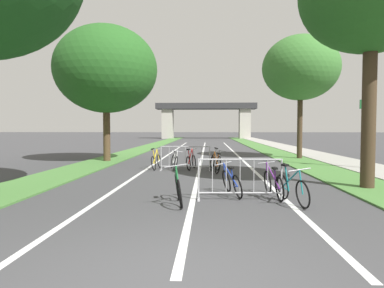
{
  "coord_description": "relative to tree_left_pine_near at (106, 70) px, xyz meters",
  "views": [
    {
      "loc": [
        0.38,
        -3.98,
        1.82
      ],
      "look_at": [
        -0.43,
        13.3,
        1.02
      ],
      "focal_mm": 32.07,
      "sensor_mm": 36.0,
      "label": 1
    }
  ],
  "objects": [
    {
      "name": "crowd_barrier_nearest",
      "position": [
        6.3,
        -9.68,
        -4.45
      ],
      "size": [
        2.17,
        0.52,
        1.05
      ],
      "rotation": [
        0.0,
        0.0,
        0.04
      ],
      "color": "#ADADB2",
      "rests_on": "ground"
    },
    {
      "name": "bicycle_green_3",
      "position": [
        4.78,
        -10.22,
        -4.6
      ],
      "size": [
        0.52,
        1.62,
        1.02
      ],
      "rotation": [
        0.0,
        0.0,
        3.29
      ],
      "color": "black",
      "rests_on": "ground"
    },
    {
      "name": "bicycle_white_0",
      "position": [
        4.01,
        -3.36,
        -4.61
      ],
      "size": [
        0.68,
        1.63,
        0.88
      ],
      "rotation": [
        0.0,
        0.0,
        3.38
      ],
      "color": "black",
      "rests_on": "ground"
    },
    {
      "name": "bicycle_purple_6",
      "position": [
        7.2,
        -9.32,
        -4.61
      ],
      "size": [
        0.48,
        1.72,
        0.91
      ],
      "rotation": [
        0.0,
        0.0,
        0.1
      ],
      "color": "black",
      "rests_on": "ground"
    },
    {
      "name": "ground_plane",
      "position": [
        5.11,
        -14.35,
        -4.97
      ],
      "size": [
        300.0,
        300.0,
        0.0
      ],
      "primitive_type": "plane",
      "color": "#3D3D3F"
    },
    {
      "name": "lamppost_with_sign",
      "position": [
        12.36,
        -2.88,
        -1.73
      ],
      "size": [
        0.56,
        0.32,
        5.48
      ],
      "color": "#1E4C23",
      "rests_on": "ground"
    },
    {
      "name": "grass_verge_right",
      "position": [
        10.41,
        13.27,
        -4.94
      ],
      "size": [
        2.07,
        67.51,
        0.05
      ],
      "primitive_type": "cube",
      "color": "#477A38",
      "rests_on": "ground"
    },
    {
      "name": "lane_stripe_center",
      "position": [
        5.11,
        5.18,
        -4.96
      ],
      "size": [
        0.14,
        39.06,
        0.01
      ],
      "primitive_type": "cube",
      "color": "silver",
      "rests_on": "ground"
    },
    {
      "name": "bicycle_silver_7",
      "position": [
        5.82,
        -3.22,
        -4.61
      ],
      "size": [
        0.71,
        1.59,
        0.95
      ],
      "rotation": [
        0.0,
        0.0,
        3.39
      ],
      "color": "black",
      "rests_on": "ground"
    },
    {
      "name": "bicycle_yellow_4",
      "position": [
        3.2,
        -3.31,
        -4.6
      ],
      "size": [
        0.48,
        1.63,
        0.94
      ],
      "rotation": [
        0.0,
        0.0,
        -0.1
      ],
      "color": "black",
      "rests_on": "ground"
    },
    {
      "name": "lane_stripe_left_lane",
      "position": [
        2.77,
        5.18,
        -4.96
      ],
      "size": [
        0.14,
        39.06,
        0.01
      ],
      "primitive_type": "cube",
      "color": "silver",
      "rests_on": "ground"
    },
    {
      "name": "bicycle_red_1",
      "position": [
        4.75,
        -3.33,
        -4.61
      ],
      "size": [
        0.46,
        1.57,
        0.93
      ],
      "rotation": [
        0.0,
        0.0,
        -0.2
      ],
      "color": "black",
      "rests_on": "ground"
    },
    {
      "name": "bicycle_blue_5",
      "position": [
        6.13,
        -9.11,
        -4.61
      ],
      "size": [
        0.72,
        1.61,
        0.89
      ],
      "rotation": [
        0.0,
        0.0,
        0.24
      ],
      "color": "black",
      "rests_on": "ground"
    },
    {
      "name": "bicycle_teal_2",
      "position": [
        7.51,
        -10.06,
        -4.6
      ],
      "size": [
        0.54,
        1.69,
        0.94
      ],
      "rotation": [
        0.0,
        0.0,
        3.36
      ],
      "color": "black",
      "rests_on": "ground"
    },
    {
      "name": "overpass_bridge",
      "position": [
        5.11,
        41.45,
        -0.71
      ],
      "size": [
        17.27,
        3.31,
        6.12
      ],
      "color": "#2D2D30",
      "rests_on": "ground"
    },
    {
      "name": "bicycle_orange_8",
      "position": [
        5.78,
        -4.33,
        -4.61
      ],
      "size": [
        0.52,
        1.62,
        0.87
      ],
      "rotation": [
        0.0,
        0.0,
        0.22
      ],
      "color": "black",
      "rests_on": "ground"
    },
    {
      "name": "sidewalk_path_right",
      "position": [
        12.64,
        13.27,
        -4.93
      ],
      "size": [
        2.39,
        67.51,
        0.08
      ],
      "primitive_type": "cube",
      "color": "#9E9B93",
      "rests_on": "ground"
    },
    {
      "name": "lane_stripe_right_lane",
      "position": [
        7.46,
        5.18,
        -4.96
      ],
      "size": [
        0.14,
        39.06,
        0.01
      ],
      "primitive_type": "cube",
      "color": "silver",
      "rests_on": "ground"
    },
    {
      "name": "tree_left_pine_near",
      "position": [
        0.0,
        0.0,
        0.0
      ],
      "size": [
        5.49,
        5.49,
        7.31
      ],
      "color": "#4C3823",
      "rests_on": "ground"
    },
    {
      "name": "grass_verge_left",
      "position": [
        -0.19,
        13.27,
        -4.94
      ],
      "size": [
        2.07,
        67.51,
        0.05
      ],
      "primitive_type": "cube",
      "color": "#477A38",
      "rests_on": "ground"
    },
    {
      "name": "crowd_barrier_second",
      "position": [
        4.52,
        -3.76,
        -4.45
      ],
      "size": [
        2.16,
        0.49,
        1.05
      ],
      "rotation": [
        0.0,
        0.0,
        -0.02
      ],
      "color": "#ADADB2",
      "rests_on": "ground"
    },
    {
      "name": "tree_right_pine_far",
      "position": [
        10.89,
        2.13,
        0.36
      ],
      "size": [
        4.45,
        4.45,
        7.23
      ],
      "color": "#3D2D1E",
      "rests_on": "ground"
    }
  ]
}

